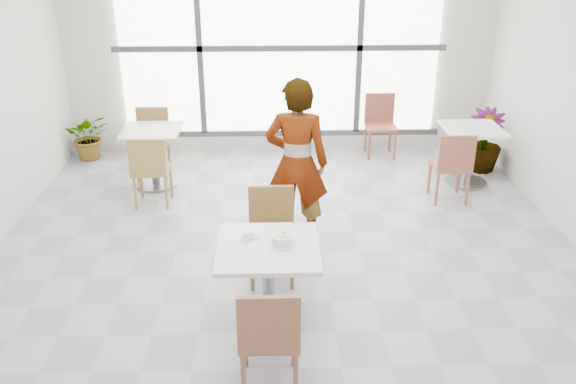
{
  "coord_description": "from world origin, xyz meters",
  "views": [
    {
      "loc": [
        -0.14,
        -4.85,
        3.04
      ],
      "look_at": [
        0.0,
        -0.3,
        1.0
      ],
      "focal_mm": 37.17,
      "sensor_mm": 36.0,
      "label": 1
    }
  ],
  "objects_px": {
    "chair_far": "(272,227)",
    "oatmeal_bowl": "(282,240)",
    "chair_near": "(269,333)",
    "plant_left": "(89,136)",
    "person": "(297,163)",
    "plant_right": "(484,140)",
    "coffee_cup": "(248,236)",
    "main_table": "(268,271)",
    "bg_chair_left_far": "(152,137)",
    "bg_chair_right_near": "(453,163)",
    "bg_table_right": "(470,147)",
    "bg_table_left": "(153,149)",
    "bg_chair_right_far": "(380,120)",
    "bg_chair_left_near": "(150,167)"
  },
  "relations": [
    {
      "from": "coffee_cup",
      "to": "bg_chair_left_far",
      "type": "height_order",
      "value": "bg_chair_left_far"
    },
    {
      "from": "plant_left",
      "to": "plant_right",
      "type": "distance_m",
      "value": 5.43
    },
    {
      "from": "chair_far",
      "to": "oatmeal_bowl",
      "type": "bearing_deg",
      "value": -83.99
    },
    {
      "from": "main_table",
      "to": "bg_table_right",
      "type": "xyz_separation_m",
      "value": [
        2.54,
        2.92,
        -0.04
      ]
    },
    {
      "from": "main_table",
      "to": "person",
      "type": "height_order",
      "value": "person"
    },
    {
      "from": "main_table",
      "to": "bg_chair_right_near",
      "type": "distance_m",
      "value": 3.2
    },
    {
      "from": "main_table",
      "to": "bg_chair_left_far",
      "type": "relative_size",
      "value": 0.92
    },
    {
      "from": "bg_table_left",
      "to": "bg_chair_right_near",
      "type": "xyz_separation_m",
      "value": [
        3.6,
        -0.6,
        0.01
      ]
    },
    {
      "from": "chair_far",
      "to": "plant_left",
      "type": "height_order",
      "value": "chair_far"
    },
    {
      "from": "bg_table_right",
      "to": "person",
      "type": "bearing_deg",
      "value": -147.17
    },
    {
      "from": "chair_far",
      "to": "coffee_cup",
      "type": "height_order",
      "value": "chair_far"
    },
    {
      "from": "plant_left",
      "to": "bg_chair_right_near",
      "type": "bearing_deg",
      "value": -18.97
    },
    {
      "from": "bg_chair_right_near",
      "to": "plant_right",
      "type": "bearing_deg",
      "value": -125.36
    },
    {
      "from": "bg_chair_left_far",
      "to": "bg_chair_left_near",
      "type": "bearing_deg",
      "value": -81.45
    },
    {
      "from": "person",
      "to": "bg_table_right",
      "type": "distance_m",
      "value": 2.71
    },
    {
      "from": "bg_chair_right_near",
      "to": "bg_chair_right_far",
      "type": "height_order",
      "value": "same"
    },
    {
      "from": "main_table",
      "to": "chair_far",
      "type": "height_order",
      "value": "chair_far"
    },
    {
      "from": "chair_far",
      "to": "bg_chair_left_far",
      "type": "distance_m",
      "value": 3.05
    },
    {
      "from": "main_table",
      "to": "plant_left",
      "type": "xyz_separation_m",
      "value": [
        -2.53,
        3.97,
        -0.19
      ]
    },
    {
      "from": "bg_table_left",
      "to": "bg_chair_right_near",
      "type": "height_order",
      "value": "bg_chair_right_near"
    },
    {
      "from": "plant_left",
      "to": "plant_right",
      "type": "relative_size",
      "value": 0.78
    },
    {
      "from": "bg_table_left",
      "to": "bg_chair_left_near",
      "type": "bearing_deg",
      "value": -83.27
    },
    {
      "from": "main_table",
      "to": "bg_chair_right_near",
      "type": "xyz_separation_m",
      "value": [
        2.16,
        2.36,
        -0.02
      ]
    },
    {
      "from": "main_table",
      "to": "bg_chair_right_far",
      "type": "height_order",
      "value": "bg_chair_right_far"
    },
    {
      "from": "coffee_cup",
      "to": "bg_chair_left_near",
      "type": "xyz_separation_m",
      "value": [
        -1.2,
        2.23,
        -0.28
      ]
    },
    {
      "from": "main_table",
      "to": "chair_far",
      "type": "xyz_separation_m",
      "value": [
        0.03,
        0.79,
        -0.02
      ]
    },
    {
      "from": "chair_near",
      "to": "plant_right",
      "type": "relative_size",
      "value": 1.03
    },
    {
      "from": "bg_chair_right_near",
      "to": "bg_table_left",
      "type": "bearing_deg",
      "value": -9.53
    },
    {
      "from": "chair_near",
      "to": "bg_chair_right_near",
      "type": "height_order",
      "value": "same"
    },
    {
      "from": "chair_near",
      "to": "chair_far",
      "type": "relative_size",
      "value": 1.0
    },
    {
      "from": "main_table",
      "to": "bg_chair_left_far",
      "type": "xyz_separation_m",
      "value": [
        -1.53,
        3.42,
        -0.02
      ]
    },
    {
      "from": "chair_far",
      "to": "chair_near",
      "type": "bearing_deg",
      "value": -90.86
    },
    {
      "from": "chair_near",
      "to": "plant_left",
      "type": "bearing_deg",
      "value": -61.86
    },
    {
      "from": "person",
      "to": "plant_left",
      "type": "xyz_separation_m",
      "value": [
        -2.82,
        2.51,
        -0.54
      ]
    },
    {
      "from": "bg_table_right",
      "to": "bg_chair_right_near",
      "type": "bearing_deg",
      "value": -124.63
    },
    {
      "from": "main_table",
      "to": "oatmeal_bowl",
      "type": "xyz_separation_m",
      "value": [
        0.11,
        0.02,
        0.27
      ]
    },
    {
      "from": "oatmeal_bowl",
      "to": "bg_chair_left_far",
      "type": "distance_m",
      "value": 3.79
    },
    {
      "from": "person",
      "to": "bg_chair_right_far",
      "type": "bearing_deg",
      "value": -108.51
    },
    {
      "from": "oatmeal_bowl",
      "to": "coffee_cup",
      "type": "bearing_deg",
      "value": 160.11
    },
    {
      "from": "bg_table_left",
      "to": "plant_left",
      "type": "distance_m",
      "value": 1.49
    },
    {
      "from": "chair_far",
      "to": "plant_right",
      "type": "height_order",
      "value": "chair_far"
    },
    {
      "from": "bg_chair_right_near",
      "to": "chair_far",
      "type": "bearing_deg",
      "value": 36.37
    },
    {
      "from": "bg_chair_right_far",
      "to": "chair_near",
      "type": "bearing_deg",
      "value": -108.27
    },
    {
      "from": "coffee_cup",
      "to": "person",
      "type": "height_order",
      "value": "person"
    },
    {
      "from": "chair_near",
      "to": "oatmeal_bowl",
      "type": "distance_m",
      "value": 0.84
    },
    {
      "from": "bg_table_right",
      "to": "bg_table_left",
      "type": "bearing_deg",
      "value": 179.32
    },
    {
      "from": "person",
      "to": "bg_table_left",
      "type": "height_order",
      "value": "person"
    },
    {
      "from": "chair_near",
      "to": "plant_left",
      "type": "relative_size",
      "value": 1.32
    },
    {
      "from": "main_table",
      "to": "bg_table_right",
      "type": "height_order",
      "value": "same"
    },
    {
      "from": "coffee_cup",
      "to": "bg_chair_right_far",
      "type": "xyz_separation_m",
      "value": [
        1.75,
        3.92,
        -0.28
      ]
    }
  ]
}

